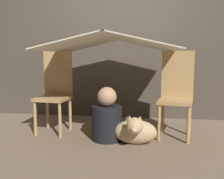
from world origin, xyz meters
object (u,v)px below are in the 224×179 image
at_px(dog, 135,131).
at_px(chair_left, 55,89).
at_px(person_front, 107,118).
at_px(chair_right, 176,92).

bearing_deg(dog, chair_left, 159.82).
relative_size(chair_left, dog, 2.18).
distance_m(chair_left, person_front, 0.76).
bearing_deg(chair_left, person_front, -15.34).
xyz_separation_m(chair_left, chair_right, (1.42, -0.00, 0.00)).
height_order(chair_right, dog, chair_right).
height_order(chair_left, chair_right, same).
bearing_deg(chair_right, chair_left, -168.46).
relative_size(chair_left, person_front, 1.67).
distance_m(chair_left, chair_right, 1.42).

